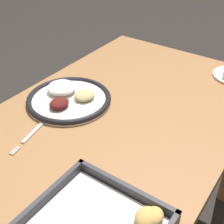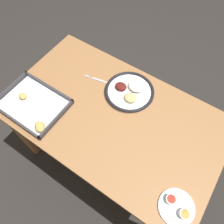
{
  "view_description": "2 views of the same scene",
  "coord_description": "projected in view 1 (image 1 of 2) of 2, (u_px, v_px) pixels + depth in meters",
  "views": [
    {
      "loc": [
        0.67,
        0.46,
        1.34
      ],
      "look_at": [
        0.0,
        0.0,
        0.77
      ],
      "focal_mm": 50.0,
      "sensor_mm": 36.0,
      "label": 1
    },
    {
      "loc": [
        -0.34,
        0.5,
        1.81
      ],
      "look_at": [
        0.0,
        0.0,
        0.77
      ],
      "focal_mm": 35.0,
      "sensor_mm": 36.0,
      "label": 2
    }
  ],
  "objects": [
    {
      "name": "dining_table",
      "position": [
        112.0,
        146.0,
        1.08
      ],
      "size": [
        1.25,
        0.74,
        0.74
      ],
      "color": "olive",
      "rests_on": "ground_plane"
    },
    {
      "name": "dinner_plate",
      "position": [
        68.0,
        98.0,
        1.09
      ],
      "size": [
        0.3,
        0.3,
        0.05
      ],
      "color": "white",
      "rests_on": "dining_table"
    },
    {
      "name": "fork",
      "position": [
        35.0,
        130.0,
        0.96
      ],
      "size": [
        0.21,
        0.06,
        0.0
      ],
      "rotation": [
        0.0,
        0.0,
        0.21
      ],
      "color": "#B2B2B7",
      "rests_on": "dining_table"
    }
  ]
}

